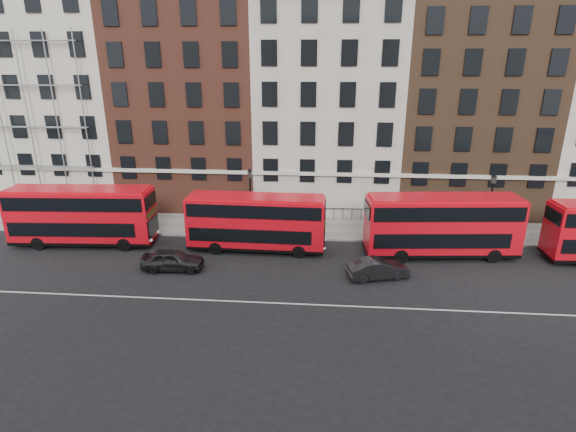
# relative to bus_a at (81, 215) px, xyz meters

# --- Properties ---
(ground) EXTENTS (120.00, 120.00, 0.00)m
(ground) POSITION_rel_bus_a_xyz_m (18.42, -5.64, -2.43)
(ground) COLOR black
(ground) RESTS_ON ground
(pavement) EXTENTS (80.00, 5.00, 0.15)m
(pavement) POSITION_rel_bus_a_xyz_m (18.42, 4.86, -2.35)
(pavement) COLOR gray
(pavement) RESTS_ON ground
(kerb) EXTENTS (80.00, 0.30, 0.16)m
(kerb) POSITION_rel_bus_a_xyz_m (18.42, 2.36, -2.35)
(kerb) COLOR gray
(kerb) RESTS_ON ground
(road_centre_line) EXTENTS (70.00, 0.12, 0.01)m
(road_centre_line) POSITION_rel_bus_a_xyz_m (18.42, -7.64, -2.42)
(road_centre_line) COLOR white
(road_centre_line) RESTS_ON ground
(building_terrace) EXTENTS (64.00, 11.95, 22.00)m
(building_terrace) POSITION_rel_bus_a_xyz_m (18.11, 12.24, 7.81)
(building_terrace) COLOR #B8B19F
(building_terrace) RESTS_ON ground
(bus_a) EXTENTS (10.89, 3.17, 4.52)m
(bus_a) POSITION_rel_bus_a_xyz_m (0.00, 0.00, 0.00)
(bus_a) COLOR red
(bus_a) RESTS_ON ground
(bus_b) EXTENTS (10.16, 2.67, 4.25)m
(bus_b) POSITION_rel_bus_a_xyz_m (13.34, 0.00, -0.15)
(bus_b) COLOR red
(bus_b) RESTS_ON ground
(bus_c) EXTENTS (10.98, 3.53, 4.54)m
(bus_c) POSITION_rel_bus_a_xyz_m (26.70, -0.00, 0.01)
(bus_c) COLOR red
(bus_c) RESTS_ON ground
(car_rear) EXTENTS (4.27, 1.88, 1.43)m
(car_rear) POSITION_rel_bus_a_xyz_m (8.19, -3.74, -1.71)
(car_rear) COLOR #232426
(car_rear) RESTS_ON ground
(car_front) EXTENTS (4.25, 2.42, 1.32)m
(car_front) POSITION_rel_bus_a_xyz_m (21.94, -3.88, -1.76)
(car_front) COLOR black
(car_front) RESTS_ON ground
(lamp_post_left) EXTENTS (0.44, 0.44, 5.33)m
(lamp_post_left) POSITION_rel_bus_a_xyz_m (12.43, 3.39, 0.65)
(lamp_post_left) COLOR black
(lamp_post_left) RESTS_ON pavement
(lamp_post_right) EXTENTS (0.44, 0.44, 5.33)m
(lamp_post_right) POSITION_rel_bus_a_xyz_m (31.02, 3.24, 0.65)
(lamp_post_right) COLOR black
(lamp_post_right) RESTS_ON pavement
(iron_railings) EXTENTS (6.60, 0.06, 1.00)m
(iron_railings) POSITION_rel_bus_a_xyz_m (18.42, 7.06, -1.78)
(iron_railings) COLOR black
(iron_railings) RESTS_ON pavement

